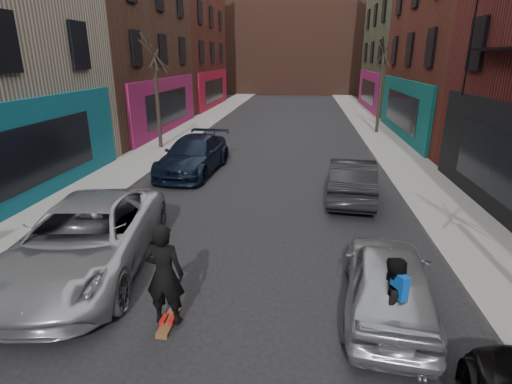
% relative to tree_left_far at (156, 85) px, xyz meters
% --- Properties ---
extents(sidewalk_left, '(2.50, 84.00, 0.13)m').
position_rel_tree_left_far_xyz_m(sidewalk_left, '(-0.05, 12.00, -3.31)').
color(sidewalk_left, gray).
rests_on(sidewalk_left, ground).
extents(sidewalk_right, '(2.50, 84.00, 0.13)m').
position_rel_tree_left_far_xyz_m(sidewalk_right, '(12.45, 12.00, -3.31)').
color(sidewalk_right, gray).
rests_on(sidewalk_right, ground).
extents(building_far, '(40.00, 10.00, 14.00)m').
position_rel_tree_left_far_xyz_m(building_far, '(6.20, 38.00, 3.62)').
color(building_far, '#47281E').
rests_on(building_far, ground).
extents(tree_left_far, '(2.00, 2.00, 6.50)m').
position_rel_tree_left_far_xyz_m(tree_left_far, '(0.00, 0.00, 0.00)').
color(tree_left_far, black).
rests_on(tree_left_far, sidewalk_left).
extents(tree_right_far, '(2.00, 2.00, 6.80)m').
position_rel_tree_left_far_xyz_m(tree_right_far, '(12.40, 6.00, 0.15)').
color(tree_right_far, black).
rests_on(tree_right_far, sidewalk_right).
extents(parked_left_far, '(3.46, 6.16, 1.62)m').
position_rel_tree_left_far_xyz_m(parked_left_far, '(2.79, -12.78, -2.57)').
color(parked_left_far, '#97999F').
rests_on(parked_left_far, ground).
extents(parked_left_end, '(2.52, 5.39, 1.52)m').
position_rel_tree_left_far_xyz_m(parked_left_end, '(3.00, -4.22, -2.62)').
color(parked_left_end, black).
rests_on(parked_left_end, ground).
extents(parked_right_far, '(2.12, 4.25, 1.39)m').
position_rel_tree_left_far_xyz_m(parked_right_far, '(9.40, -13.58, -2.69)').
color(parked_right_far, gray).
rests_on(parked_right_far, ground).
extents(parked_right_end, '(1.90, 4.48, 1.44)m').
position_rel_tree_left_far_xyz_m(parked_right_end, '(9.40, -6.90, -2.66)').
color(parked_right_end, black).
rests_on(parked_right_end, ground).
extents(skateboard, '(0.22, 0.80, 0.10)m').
position_rel_tree_left_far_xyz_m(skateboard, '(5.29, -14.54, -3.33)').
color(skateboard, brown).
rests_on(skateboard, ground).
extents(skateboarder, '(0.72, 0.47, 1.96)m').
position_rel_tree_left_far_xyz_m(skateboarder, '(5.29, -14.54, -2.30)').
color(skateboarder, black).
rests_on(skateboarder, skateboard).
extents(pedestrian, '(1.03, 0.95, 1.70)m').
position_rel_tree_left_far_xyz_m(pedestrian, '(9.20, -14.65, -2.52)').
color(pedestrian, black).
rests_on(pedestrian, ground).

